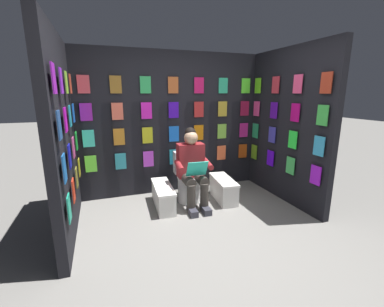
# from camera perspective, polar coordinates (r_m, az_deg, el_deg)

# --- Properties ---
(ground_plane) EXTENTS (30.00, 30.00, 0.00)m
(ground_plane) POSITION_cam_1_polar(r_m,az_deg,el_deg) (3.13, 5.85, -19.55)
(ground_plane) COLOR gray
(display_wall_back) EXTENTS (3.18, 0.14, 2.37)m
(display_wall_back) POSITION_cam_1_polar(r_m,az_deg,el_deg) (4.43, -4.34, 6.63)
(display_wall_back) COLOR black
(display_wall_back) RESTS_ON ground
(display_wall_left) EXTENTS (0.14, 1.83, 2.37)m
(display_wall_left) POSITION_cam_1_polar(r_m,az_deg,el_deg) (4.31, 20.30, 5.66)
(display_wall_left) COLOR black
(display_wall_left) RESTS_ON ground
(display_wall_right) EXTENTS (0.14, 1.83, 2.37)m
(display_wall_right) POSITION_cam_1_polar(r_m,az_deg,el_deg) (3.35, -26.78, 3.06)
(display_wall_right) COLOR black
(display_wall_right) RESTS_ON ground
(toilet) EXTENTS (0.41, 0.56, 0.77)m
(toilet) POSITION_cam_1_polar(r_m,az_deg,el_deg) (4.17, -0.80, -5.88)
(toilet) COLOR white
(toilet) RESTS_ON ground
(person_reading) EXTENTS (0.54, 0.70, 1.19)m
(person_reading) POSITION_cam_1_polar(r_m,az_deg,el_deg) (3.88, 0.13, -3.11)
(person_reading) COLOR maroon
(person_reading) RESTS_ON ground
(comic_longbox_near) EXTENTS (0.31, 0.83, 0.34)m
(comic_longbox_near) POSITION_cam_1_polar(r_m,az_deg,el_deg) (3.97, -6.42, -9.36)
(comic_longbox_near) COLOR white
(comic_longbox_near) RESTS_ON ground
(comic_longbox_far) EXTENTS (0.35, 0.75, 0.35)m
(comic_longbox_far) POSITION_cam_1_polar(r_m,az_deg,el_deg) (4.23, 6.93, -7.80)
(comic_longbox_far) COLOR white
(comic_longbox_far) RESTS_ON ground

